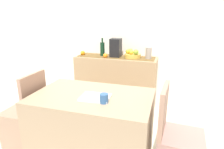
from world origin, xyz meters
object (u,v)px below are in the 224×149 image
(sideboard_console, at_px, (116,82))
(coffee_cup, at_px, (104,98))
(fruit_bowl, at_px, (133,56))
(coffee_maker, at_px, (116,48))
(chair_near_window, at_px, (26,124))
(dining_table, at_px, (93,128))
(wine_bottle, at_px, (102,49))
(ceramic_vase, at_px, (149,53))
(open_book, at_px, (95,97))

(sideboard_console, height_order, coffee_cup, sideboard_console)
(fruit_bowl, height_order, coffee_cup, fruit_bowl)
(coffee_maker, relative_size, chair_near_window, 0.32)
(dining_table, bearing_deg, wine_bottle, 104.91)
(ceramic_vase, bearing_deg, fruit_bowl, 180.00)
(sideboard_console, height_order, wine_bottle, wine_bottle)
(fruit_bowl, xyz_separation_m, wine_bottle, (-0.50, 0.00, 0.08))
(fruit_bowl, height_order, wine_bottle, wine_bottle)
(dining_table, distance_m, open_book, 0.39)
(sideboard_console, bearing_deg, ceramic_vase, 0.00)
(ceramic_vase, bearing_deg, coffee_maker, 180.00)
(open_book, bearing_deg, fruit_bowl, 82.19)
(open_book, relative_size, chair_near_window, 0.31)
(wine_bottle, bearing_deg, coffee_cup, -70.09)
(wine_bottle, distance_m, ceramic_vase, 0.74)
(open_book, distance_m, coffee_cup, 0.14)
(sideboard_console, distance_m, coffee_maker, 0.58)
(fruit_bowl, distance_m, coffee_maker, 0.29)
(sideboard_console, distance_m, dining_table, 1.29)
(coffee_cup, bearing_deg, fruit_bowl, 90.68)
(fruit_bowl, bearing_deg, chair_near_window, -128.23)
(fruit_bowl, distance_m, wine_bottle, 0.50)
(coffee_maker, distance_m, chair_near_window, 1.65)
(fruit_bowl, xyz_separation_m, chair_near_window, (-1.01, -1.28, -0.63))
(chair_near_window, bearing_deg, coffee_cup, -7.41)
(wine_bottle, bearing_deg, dining_table, -75.09)
(wine_bottle, height_order, chair_near_window, wine_bottle)
(coffee_maker, relative_size, coffee_cup, 3.37)
(fruit_bowl, relative_size, coffee_maker, 0.86)
(coffee_maker, height_order, dining_table, coffee_maker)
(fruit_bowl, height_order, ceramic_vase, ceramic_vase)
(open_book, bearing_deg, coffee_cup, -36.99)
(fruit_bowl, relative_size, ceramic_vase, 1.41)
(sideboard_console, distance_m, wine_bottle, 0.59)
(chair_near_window, bearing_deg, open_book, -3.81)
(ceramic_vase, relative_size, open_book, 0.63)
(open_book, bearing_deg, chair_near_window, 172.40)
(coffee_maker, bearing_deg, coffee_cup, -78.43)
(sideboard_console, distance_m, open_book, 1.39)
(wine_bottle, relative_size, open_book, 1.04)
(ceramic_vase, xyz_separation_m, chair_near_window, (-1.25, -1.28, -0.68))
(coffee_cup, bearing_deg, ceramic_vase, 80.97)
(sideboard_console, xyz_separation_m, fruit_bowl, (0.27, 0.00, 0.47))
(fruit_bowl, relative_size, chair_near_window, 0.28)
(sideboard_console, bearing_deg, wine_bottle, 180.00)
(coffee_maker, bearing_deg, wine_bottle, 180.00)
(dining_table, relative_size, coffee_cup, 13.72)
(sideboard_console, xyz_separation_m, chair_near_window, (-0.74, -1.28, -0.16))
(open_book, bearing_deg, sideboard_console, 93.61)
(open_book, bearing_deg, ceramic_vase, 72.16)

